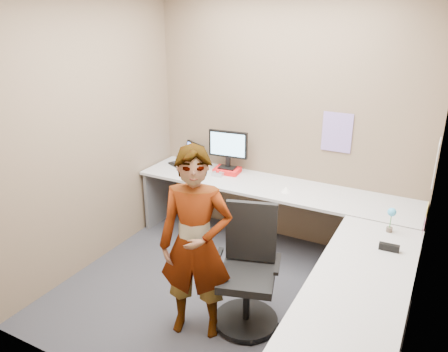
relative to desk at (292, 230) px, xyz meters
The scene contains 20 objects.
ground 0.83m from the desk, 138.54° to the right, with size 3.00×3.00×0.00m, color #292A2F.
wall_back 1.27m from the desk, 115.54° to the left, with size 3.00×3.00×0.00m, color brown.
wall_right 1.36m from the desk, 19.95° to the right, with size 2.70×2.70×0.00m, color brown.
wall_left 2.12m from the desk, 168.73° to the right, with size 2.70×2.70×0.00m, color brown.
desk is the anchor object (origin of this frame).
paper_ream 1.26m from the desk, 145.37° to the left, with size 0.28×0.21×0.06m, color red.
monitor 1.34m from the desk, 144.77° to the left, with size 0.45×0.15×0.43m.
laptop 1.73m from the desk, 154.55° to the left, with size 0.44×0.42×0.25m.
trackball_mouse 1.23m from the desk, 151.79° to the left, with size 0.12×0.08×0.07m.
origami 0.58m from the desk, 116.48° to the left, with size 0.10×0.10×0.06m, color white.
stapler 0.89m from the desk, 14.28° to the right, with size 0.15×0.04×0.06m, color black.
flower 0.86m from the desk, ahead, with size 0.07×0.07×0.22m.
calendar_purple 1.15m from the desk, 82.85° to the left, with size 0.30×0.01×0.40m, color #846BB7.
calendar_white 1.35m from the desk, 26.02° to the left, with size 0.01×0.28×0.38m, color white.
sticky_note_a 1.13m from the desk, ahead, with size 0.01×0.07×0.07m, color #F2E059.
sticky_note_b 1.10m from the desk, 11.49° to the left, with size 0.01×0.07×0.07m, color pink.
sticky_note_c 1.08m from the desk, ahead, with size 0.01×0.07×0.07m, color pink.
sticky_note_d 1.15m from the desk, 16.61° to the left, with size 0.01×0.07×0.07m, color #F2E059.
office_chair 0.66m from the desk, 103.28° to the right, with size 0.57×0.55×1.00m.
person 1.03m from the desk, 116.87° to the right, with size 0.57×0.37×1.56m, color #999399.
Camera 1 is at (1.53, -2.99, 2.46)m, focal length 35.00 mm.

